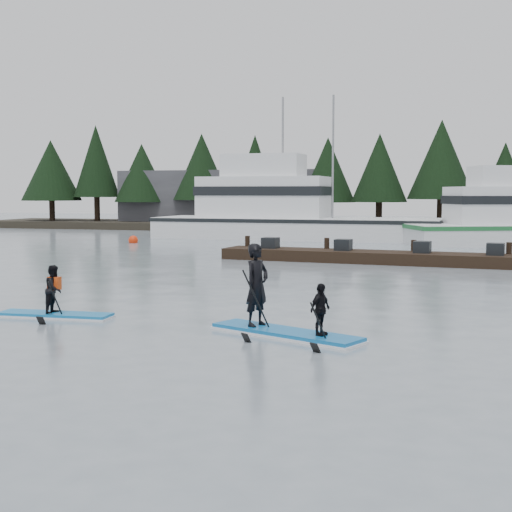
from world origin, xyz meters
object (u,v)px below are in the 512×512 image
(paddleboard_solo, at_px, (55,299))
(floating_dock, at_px, (387,257))
(paddleboard_duo, at_px, (277,305))
(fishing_boat_large, at_px, (288,226))

(paddleboard_solo, bearing_deg, floating_dock, 64.51)
(paddleboard_solo, distance_m, paddleboard_duo, 5.89)
(floating_dock, height_order, paddleboard_duo, paddleboard_duo)
(fishing_boat_large, height_order, paddleboard_solo, fishing_boat_large)
(paddleboard_solo, relative_size, paddleboard_duo, 0.81)
(floating_dock, xyz_separation_m, paddleboard_solo, (-6.48, -16.12, 0.20))
(floating_dock, bearing_deg, paddleboard_solo, -106.46)
(floating_dock, xyz_separation_m, paddleboard_duo, (-0.62, -16.67, 0.40))
(paddleboard_solo, bearing_deg, fishing_boat_large, 89.84)
(paddleboard_solo, height_order, paddleboard_duo, paddleboard_duo)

